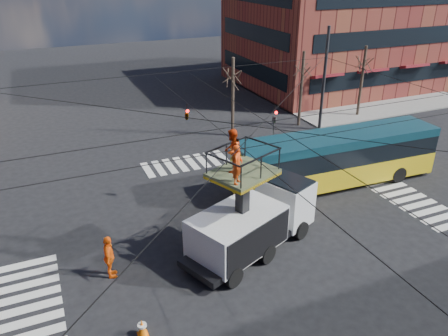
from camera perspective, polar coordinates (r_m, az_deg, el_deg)
The scene contains 13 objects.
ground at distance 21.23m, azimuth 4.01°, elevation -9.78°, with size 120.00×120.00×0.00m, color black.
sidewalk_ne at distance 48.18m, azimuth 15.06°, elevation 9.87°, with size 18.00×18.00×0.12m, color slate.
crosswalks at distance 21.23m, azimuth 4.01°, elevation -9.76°, with size 22.40×22.40×0.02m, color silver, non-canonical shape.
building_ne at distance 49.84m, azimuth 14.76°, elevation 18.57°, with size 20.06×16.06×14.00m.
overhead_network at distance 19.40m, azimuth 3.65°, elevation 1.23°, with size 24.24×24.24×8.00m.
tree_a at distance 32.60m, azimuth 1.18°, elevation 11.90°, with size 2.00×2.00×6.00m.
tree_b at distance 35.47m, azimuth 10.25°, elevation 12.61°, with size 2.00×2.00×6.00m.
tree_c at distance 39.05m, azimuth 17.84°, elevation 12.97°, with size 2.00×2.00×6.00m.
utility_truck at distance 19.86m, azimuth 3.89°, elevation -5.56°, with size 7.35×4.82×6.10m.
city_bus at distance 26.60m, azimuth 14.50°, elevation 1.30°, with size 12.69×3.14×3.20m.
traffic_cone at distance 16.87m, azimuth -10.64°, elevation -19.79°, with size 0.36×0.36×0.71m, color orange.
worker_ground at distance 19.26m, azimuth -14.76°, elevation -11.20°, with size 1.16×0.48×1.98m, color orange.
flagger at distance 23.73m, azimuth 9.17°, elevation -3.46°, with size 1.16×0.66×1.79m, color #E7400E.
Camera 1 is at (-8.26, -15.31, 12.18)m, focal length 35.00 mm.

